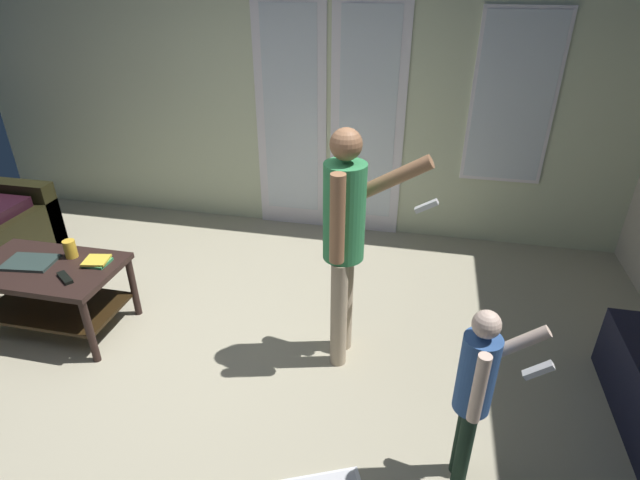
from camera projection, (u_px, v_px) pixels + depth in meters
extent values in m
cube|color=tan|center=(193.00, 381.00, 3.15)|extent=(6.27, 4.74, 0.02)
cube|color=beige|center=(286.00, 96.00, 4.55)|extent=(6.27, 0.06, 2.53)
cube|color=white|center=(291.00, 120.00, 4.61)|extent=(0.66, 0.02, 2.17)
cube|color=silver|center=(291.00, 115.00, 4.57)|extent=(0.50, 0.01, 1.87)
cube|color=white|center=(367.00, 124.00, 4.48)|extent=(0.66, 0.02, 2.17)
cube|color=silver|center=(367.00, 119.00, 4.44)|extent=(0.50, 0.01, 1.87)
cube|color=white|center=(513.00, 100.00, 4.12)|extent=(0.68, 0.02, 1.43)
cube|color=silver|center=(513.00, 100.00, 4.11)|extent=(0.62, 0.01, 1.37)
cube|color=black|center=(10.00, 212.00, 4.61)|extent=(0.97, 0.16, 0.62)
cube|color=black|center=(45.00, 269.00, 3.39)|extent=(0.99, 0.59, 0.04)
cube|color=black|center=(56.00, 306.00, 3.54)|extent=(0.91, 0.51, 0.02)
cylinder|color=black|center=(90.00, 332.00, 3.20)|extent=(0.05, 0.05, 0.47)
cylinder|color=black|center=(25.00, 273.00, 3.82)|extent=(0.05, 0.05, 0.47)
cylinder|color=black|center=(133.00, 287.00, 3.65)|extent=(0.05, 0.05, 0.47)
cylinder|color=tan|center=(339.00, 315.00, 3.12)|extent=(0.11, 0.11, 0.76)
cylinder|color=tan|center=(345.00, 300.00, 3.26)|extent=(0.11, 0.11, 0.76)
cylinder|color=#379054|center=(344.00, 212.00, 2.87)|extent=(0.25, 0.25, 0.59)
sphere|color=#A16E4A|center=(346.00, 144.00, 2.68)|extent=(0.18, 0.18, 0.18)
cylinder|color=#A16E4A|center=(337.00, 219.00, 2.71)|extent=(0.09, 0.09, 0.53)
cylinder|color=#A16E4A|center=(389.00, 180.00, 2.88)|extent=(0.50, 0.12, 0.35)
cube|color=white|center=(426.00, 206.00, 2.89)|extent=(0.14, 0.05, 0.10)
cylinder|color=#1A2D20|center=(463.00, 454.00, 2.37)|extent=(0.07, 0.07, 0.51)
cylinder|color=#1A2D20|center=(462.00, 435.00, 2.46)|extent=(0.07, 0.07, 0.51)
cylinder|color=#315692|center=(477.00, 374.00, 2.20)|extent=(0.17, 0.17, 0.40)
sphere|color=beige|center=(487.00, 324.00, 2.07)|extent=(0.12, 0.12, 0.12)
cylinder|color=beige|center=(479.00, 389.00, 2.09)|extent=(0.06, 0.06, 0.36)
cylinder|color=beige|center=(511.00, 346.00, 2.23)|extent=(0.31, 0.06, 0.27)
cube|color=white|center=(538.00, 370.00, 2.25)|extent=(0.13, 0.04, 0.11)
cylinder|color=#352E2A|center=(4.00, 225.00, 5.04)|extent=(0.26, 0.26, 0.02)
cube|color=#2C3C37|center=(30.00, 262.00, 3.40)|extent=(0.35, 0.27, 0.02)
cylinder|color=gold|center=(70.00, 249.00, 3.46)|extent=(0.08, 0.08, 0.13)
cube|color=black|center=(65.00, 278.00, 3.23)|extent=(0.17, 0.14, 0.02)
cube|color=#388A53|center=(97.00, 263.00, 3.40)|extent=(0.16, 0.14, 0.02)
cube|color=gold|center=(96.00, 260.00, 3.40)|extent=(0.18, 0.18, 0.02)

